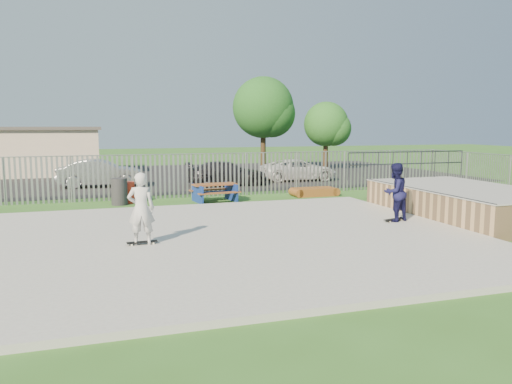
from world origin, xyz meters
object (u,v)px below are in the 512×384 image
object	(u,v)px
trash_bin_grey	(119,192)
tree_right	(326,124)
tree_mid	(263,108)
funbox	(314,192)
skater_navy	(395,192)
picnic_table	(215,192)
car_white	(298,170)
skater_white	(141,209)
car_silver	(101,173)
trash_bin_red	(128,193)
car_dark	(227,173)

from	to	relation	value
trash_bin_grey	tree_right	size ratio (longest dim) A/B	0.22
trash_bin_grey	tree_mid	xyz separation A→B (m)	(10.64, 13.06, 4.00)
funbox	skater_navy	xyz separation A→B (m)	(-0.40, -7.28, 0.92)
picnic_table	car_white	xyz separation A→B (m)	(6.62, 6.56, 0.25)
tree_mid	skater_white	distance (m)	23.78
trash_bin_grey	tree_mid	world-z (taller)	tree_mid
tree_mid	skater_navy	bearing A→B (deg)	-96.12
tree_right	skater_white	xyz separation A→B (m)	(-14.94, -20.24, -2.26)
picnic_table	funbox	bearing A→B (deg)	-2.81
car_white	skater_navy	size ratio (longest dim) A/B	2.37
picnic_table	funbox	xyz separation A→B (m)	(4.88, 0.37, -0.21)
trash_bin_grey	car_silver	bearing A→B (deg)	96.08
skater_navy	skater_white	xyz separation A→B (m)	(-8.21, -0.82, 0.00)
skater_white	car_silver	bearing A→B (deg)	-78.94
trash_bin_red	car_dark	xyz separation A→B (m)	(5.56, 4.80, 0.22)
car_dark	skater_navy	distance (m)	12.65
trash_bin_red	skater_white	size ratio (longest dim) A/B	0.47
car_dark	skater_navy	xyz separation A→B (m)	(2.52, -12.39, 0.44)
car_dark	tree_mid	xyz separation A→B (m)	(4.70, 7.91, 3.88)
picnic_table	skater_white	bearing A→B (deg)	-122.95
skater_navy	skater_white	size ratio (longest dim) A/B	1.00
skater_white	tree_right	bearing A→B (deg)	-119.07
funbox	tree_mid	world-z (taller)	tree_mid
car_dark	skater_white	xyz separation A→B (m)	(-5.69, -13.21, 0.44)
car_silver	car_dark	distance (m)	6.77
picnic_table	car_silver	xyz separation A→B (m)	(-4.67, 6.85, 0.36)
car_silver	funbox	bearing A→B (deg)	-121.78
trash_bin_red	tree_mid	xyz separation A→B (m)	(10.26, 12.70, 4.10)
car_silver	skater_white	size ratio (longest dim) A/B	2.33
trash_bin_red	car_white	size ratio (longest dim) A/B	0.20
trash_bin_red	car_silver	world-z (taller)	car_silver
tree_mid	trash_bin_red	bearing A→B (deg)	-128.93
trash_bin_red	skater_navy	world-z (taller)	skater_navy
car_silver	skater_navy	xyz separation A→B (m)	(9.15, -13.76, 0.35)
car_dark	car_silver	bearing A→B (deg)	82.13
car_dark	car_white	bearing A→B (deg)	-73.18
picnic_table	tree_mid	world-z (taller)	tree_mid
skater_white	trash_bin_red	bearing A→B (deg)	-83.49
car_white	tree_mid	distance (m)	7.86
car_dark	car_white	distance (m)	4.79
car_dark	car_white	world-z (taller)	car_dark
tree_mid	tree_right	xyz separation A→B (m)	(4.55, -0.87, -1.18)
car_dark	tree_mid	world-z (taller)	tree_mid
tree_right	skater_navy	size ratio (longest dim) A/B	2.60
car_dark	tree_right	bearing A→B (deg)	-48.98
skater_navy	tree_right	bearing A→B (deg)	-126.22
trash_bin_red	car_white	bearing A→B (deg)	29.89
tree_right	trash_bin_red	bearing A→B (deg)	-141.38
car_silver	skater_white	bearing A→B (deg)	-173.96
funbox	skater_navy	world-z (taller)	skater_navy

